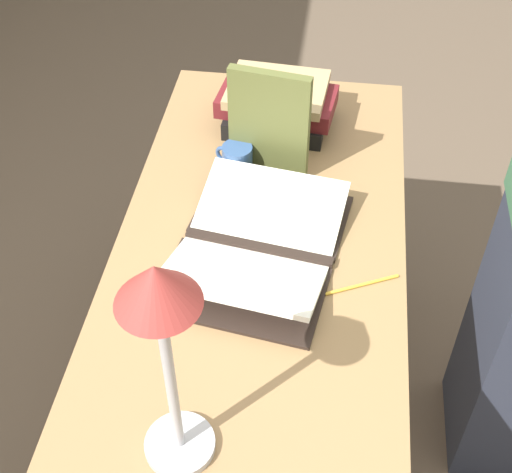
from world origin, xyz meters
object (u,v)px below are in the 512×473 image
at_px(book_stack_tall, 277,105).
at_px(open_book, 257,245).
at_px(pencil, 362,285).
at_px(reading_lamp, 162,326).
at_px(book_standing_upright, 269,124).
at_px(coffee_mug, 237,160).

bearing_deg(book_stack_tall, open_book, -178.72).
bearing_deg(pencil, reading_lamp, 143.81).
relative_size(book_standing_upright, coffee_mug, 2.87).
bearing_deg(reading_lamp, coffee_mug, 1.02).
xyz_separation_m(open_book, reading_lamp, (-0.48, 0.07, 0.31)).
bearing_deg(pencil, coffee_mug, 43.82).
distance_m(book_standing_upright, coffee_mug, 0.12).
height_order(reading_lamp, pencil, reading_lamp).
xyz_separation_m(book_stack_tall, pencil, (-0.54, -0.24, -0.06)).
xyz_separation_m(book_standing_upright, reading_lamp, (-0.76, 0.06, 0.20)).
distance_m(book_stack_tall, book_standing_upright, 0.21).
distance_m(open_book, book_stack_tall, 0.48).
bearing_deg(open_book, book_standing_upright, 10.59).
height_order(open_book, coffee_mug, coffee_mug).
bearing_deg(book_stack_tall, reading_lamp, 176.41).
xyz_separation_m(book_standing_upright, coffee_mug, (-0.02, 0.07, -0.10)).
bearing_deg(book_stack_tall, coffee_mug, 161.37).
relative_size(reading_lamp, pencil, 3.01).
relative_size(book_stack_tall, coffee_mug, 3.26).
bearing_deg(open_book, book_stack_tall, 9.95).
bearing_deg(book_standing_upright, reading_lamp, -175.24).
bearing_deg(coffee_mug, book_standing_upright, -72.47).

